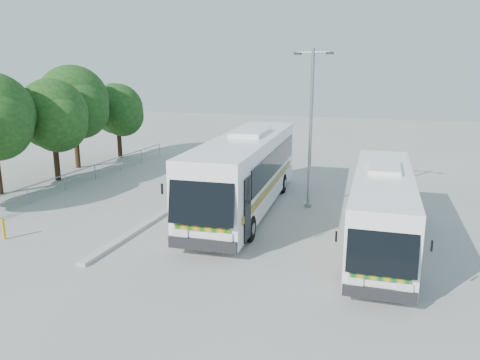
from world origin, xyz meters
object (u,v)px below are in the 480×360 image
(tree_far_e, at_px, (118,109))
(lamppost, at_px, (311,122))
(coach_main, at_px, (245,171))
(bollard, at_px, (4,229))
(tree_far_c, at_px, (53,114))
(tree_far_d, at_px, (74,101))
(coach_adjacent, at_px, (382,207))

(tree_far_e, bearing_deg, lamppost, -28.32)
(coach_main, distance_m, bollard, 11.30)
(tree_far_c, xyz_separation_m, bollard, (4.96, -9.69, -3.80))
(tree_far_e, xyz_separation_m, coach_main, (13.97, -10.63, -1.82))
(tree_far_c, distance_m, coach_main, 13.86)
(tree_far_c, xyz_separation_m, coach_main, (13.46, -2.43, -2.19))
(tree_far_c, distance_m, bollard, 11.53)
(tree_far_d, distance_m, bollard, 15.36)
(bollard, bearing_deg, tree_far_d, 114.67)
(tree_far_d, xyz_separation_m, lamppost, (17.64, -4.64, -0.37))
(coach_adjacent, relative_size, lamppost, 1.37)
(lamppost, bearing_deg, tree_far_d, 172.83)
(coach_adjacent, xyz_separation_m, lamppost, (-3.75, 4.57, 2.78))
(coach_adjacent, bearing_deg, coach_main, 153.81)
(coach_main, distance_m, coach_adjacent, 7.42)
(tree_far_d, distance_m, coach_adjacent, 23.50)
(coach_main, relative_size, lamppost, 1.70)
(coach_main, height_order, coach_adjacent, coach_main)
(tree_far_d, bearing_deg, coach_adjacent, -23.30)
(tree_far_c, height_order, tree_far_d, tree_far_d)
(coach_adjacent, height_order, lamppost, lamppost)
(tree_far_d, relative_size, bollard, 7.94)
(lamppost, bearing_deg, tree_far_c, -175.71)
(lamppost, distance_m, bollard, 14.98)
(tree_far_e, height_order, bollard, tree_far_e)
(lamppost, xyz_separation_m, bollard, (-11.49, -8.75, -3.99))
(tree_far_c, relative_size, coach_adjacent, 0.59)
(coach_main, bearing_deg, bollard, -142.71)
(tree_far_c, distance_m, lamppost, 16.48)
(tree_far_e, bearing_deg, coach_main, -37.26)
(bollard, bearing_deg, coach_adjacent, 15.33)
(coach_adjacent, height_order, bollard, coach_adjacent)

